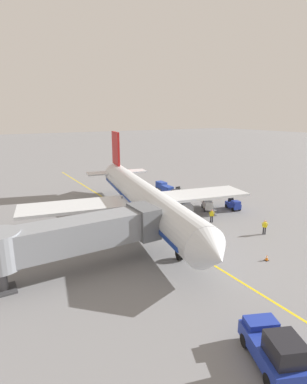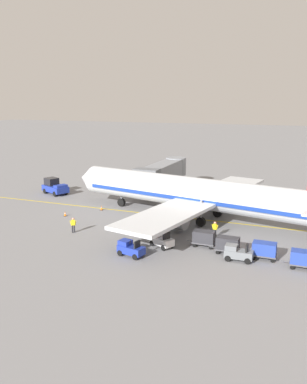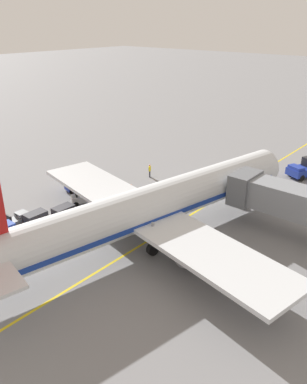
{
  "view_description": "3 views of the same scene",
  "coord_description": "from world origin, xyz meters",
  "px_view_note": "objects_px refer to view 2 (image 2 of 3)",
  "views": [
    {
      "loc": [
        17.65,
        32.23,
        13.46
      ],
      "look_at": [
        -1.49,
        0.15,
        3.81
      ],
      "focal_mm": 28.27,
      "sensor_mm": 36.0,
      "label": 1
    },
    {
      "loc": [
        -45.68,
        -12.99,
        14.14
      ],
      "look_at": [
        -2.64,
        4.31,
        3.55
      ],
      "focal_mm": 37.63,
      "sensor_mm": 36.0,
      "label": 2
    },
    {
      "loc": [
        19.84,
        -23.63,
        18.36
      ],
      "look_at": [
        -2.53,
        2.69,
        2.85
      ],
      "focal_mm": 36.03,
      "sensor_mm": 36.0,
      "label": 3
    }
  ],
  "objects_px": {
    "parked_airliner": "(197,194)",
    "baggage_cart_tail_end": "(303,258)",
    "baggage_tug_lead": "(130,249)",
    "ground_crew_wing_walker": "(73,224)",
    "pushback_tractor": "(55,187)",
    "baggage_tug_trailing": "(161,240)",
    "baggage_cart_front": "(204,237)",
    "baggage_cart_third_in_train": "(264,249)",
    "jet_bridge": "(163,172)",
    "baggage_cart_second_in_train": "(228,244)",
    "safety_cone_nose_left": "(101,208)",
    "ground_crew_loader": "(215,228)",
    "baggage_tug_spare": "(238,253)",
    "safety_cone_nose_right": "(65,214)",
    "ground_crew_marshaller": "(134,224)"
  },
  "relations": [
    {
      "from": "baggage_cart_third_in_train",
      "to": "ground_crew_wing_walker",
      "type": "bearing_deg",
      "value": 90.06
    },
    {
      "from": "baggage_tug_lead",
      "to": "safety_cone_nose_right",
      "type": "relative_size",
      "value": 4.58
    },
    {
      "from": "baggage_tug_lead",
      "to": "ground_crew_wing_walker",
      "type": "relative_size",
      "value": 1.6
    },
    {
      "from": "safety_cone_nose_left",
      "to": "pushback_tractor",
      "type": "bearing_deg",
      "value": 63.35
    },
    {
      "from": "baggage_cart_third_in_train",
      "to": "safety_cone_nose_left",
      "type": "xyz_separation_m",
      "value": [
        9.24,
        21.96,
        -0.66
      ]
    },
    {
      "from": "baggage_cart_front",
      "to": "ground_crew_loader",
      "type": "relative_size",
      "value": 1.72
    },
    {
      "from": "ground_crew_loader",
      "to": "pushback_tractor",
      "type": "bearing_deg",
      "value": 69.04
    },
    {
      "from": "baggage_cart_tail_end",
      "to": "jet_bridge",
      "type": "bearing_deg",
      "value": 43.87
    },
    {
      "from": "baggage_tug_lead",
      "to": "baggage_cart_second_in_train",
      "type": "distance_m",
      "value": 9.18
    },
    {
      "from": "parked_airliner",
      "to": "baggage_cart_second_in_train",
      "type": "height_order",
      "value": "parked_airliner"
    },
    {
      "from": "jet_bridge",
      "to": "baggage_tug_spare",
      "type": "distance_m",
      "value": 27.2
    },
    {
      "from": "ground_crew_loader",
      "to": "baggage_cart_third_in_train",
      "type": "bearing_deg",
      "value": -127.65
    },
    {
      "from": "pushback_tractor",
      "to": "baggage_tug_trailing",
      "type": "bearing_deg",
      "value": -123.27
    },
    {
      "from": "baggage_tug_trailing",
      "to": "ground_crew_loader",
      "type": "relative_size",
      "value": 1.64
    },
    {
      "from": "pushback_tractor",
      "to": "ground_crew_wing_walker",
      "type": "distance_m",
      "value": 19.84
    },
    {
      "from": "baggage_cart_front",
      "to": "ground_crew_wing_walker",
      "type": "xyz_separation_m",
      "value": [
        -1.16,
        14.37,
        0.0
      ]
    },
    {
      "from": "jet_bridge",
      "to": "ground_crew_wing_walker",
      "type": "xyz_separation_m",
      "value": [
        -21.0,
        2.62,
        -2.5
      ]
    },
    {
      "from": "baggage_cart_front",
      "to": "baggage_cart_second_in_train",
      "type": "distance_m",
      "value": 2.72
    },
    {
      "from": "baggage_cart_third_in_train",
      "to": "baggage_cart_second_in_train",
      "type": "bearing_deg",
      "value": 86.9
    },
    {
      "from": "parked_airliner",
      "to": "jet_bridge",
      "type": "distance_m",
      "value": 14.0
    },
    {
      "from": "baggage_cart_front",
      "to": "baggage_cart_third_in_train",
      "type": "height_order",
      "value": "same"
    },
    {
      "from": "baggage_cart_second_in_train",
      "to": "pushback_tractor",
      "type": "bearing_deg",
      "value": 63.77
    },
    {
      "from": "baggage_tug_spare",
      "to": "baggage_cart_tail_end",
      "type": "relative_size",
      "value": 0.87
    },
    {
      "from": "ground_crew_wing_walker",
      "to": "baggage_cart_tail_end",
      "type": "bearing_deg",
      "value": -92.16
    },
    {
      "from": "parked_airliner",
      "to": "pushback_tractor",
      "type": "relative_size",
      "value": 7.57
    },
    {
      "from": "pushback_tractor",
      "to": "safety_cone_nose_left",
      "type": "xyz_separation_m",
      "value": [
        -5.7,
        -11.36,
        -0.81
      ]
    },
    {
      "from": "safety_cone_nose_right",
      "to": "parked_airliner",
      "type": "bearing_deg",
      "value": -72.96
    },
    {
      "from": "baggage_tug_lead",
      "to": "baggage_tug_trailing",
      "type": "bearing_deg",
      "value": -28.19
    },
    {
      "from": "pushback_tractor",
      "to": "ground_crew_marshaller",
      "type": "relative_size",
      "value": 2.91
    },
    {
      "from": "parked_airliner",
      "to": "baggage_cart_tail_end",
      "type": "bearing_deg",
      "value": -130.66
    },
    {
      "from": "baggage_cart_third_in_train",
      "to": "baggage_cart_tail_end",
      "type": "distance_m",
      "value": 3.49
    },
    {
      "from": "baggage_tug_trailing",
      "to": "safety_cone_nose_right",
      "type": "distance_m",
      "value": 15.97
    },
    {
      "from": "parked_airliner",
      "to": "ground_crew_loader",
      "type": "height_order",
      "value": "parked_airliner"
    },
    {
      "from": "baggage_tug_spare",
      "to": "baggage_cart_second_in_train",
      "type": "xyz_separation_m",
      "value": [
        1.38,
        1.21,
        0.24
      ]
    },
    {
      "from": "baggage_cart_second_in_train",
      "to": "ground_crew_loader",
      "type": "relative_size",
      "value": 1.72
    },
    {
      "from": "baggage_cart_tail_end",
      "to": "baggage_cart_third_in_train",
      "type": "bearing_deg",
      "value": 74.84
    },
    {
      "from": "parked_airliner",
      "to": "baggage_cart_tail_end",
      "type": "relative_size",
      "value": 12.8
    },
    {
      "from": "pushback_tractor",
      "to": "baggage_tug_spare",
      "type": "bearing_deg",
      "value": -117.39
    },
    {
      "from": "baggage_cart_front",
      "to": "baggage_tug_lead",
      "type": "bearing_deg",
      "value": 131.0
    },
    {
      "from": "safety_cone_nose_right",
      "to": "jet_bridge",
      "type": "bearing_deg",
      "value": -24.13
    },
    {
      "from": "pushback_tractor",
      "to": "baggage_cart_front",
      "type": "xyz_separation_m",
      "value": [
        -13.8,
        -27.4,
        -0.15
      ]
    },
    {
      "from": "baggage_tug_lead",
      "to": "safety_cone_nose_right",
      "type": "xyz_separation_m",
      "value": [
        8.89,
        13.18,
        -0.42
      ]
    },
    {
      "from": "baggage_cart_second_in_train",
      "to": "parked_airliner",
      "type": "bearing_deg",
      "value": 30.93
    },
    {
      "from": "baggage_tug_spare",
      "to": "ground_crew_wing_walker",
      "type": "distance_m",
      "value": 18.16
    },
    {
      "from": "ground_crew_marshaller",
      "to": "safety_cone_nose_right",
      "type": "xyz_separation_m",
      "value": [
        2.51,
        10.64,
        -0.66
      ]
    },
    {
      "from": "baggage_cart_tail_end",
      "to": "safety_cone_nose_left",
      "type": "xyz_separation_m",
      "value": [
        10.15,
        25.32,
        -0.66
      ]
    },
    {
      "from": "baggage_cart_third_in_train",
      "to": "ground_crew_marshaller",
      "type": "height_order",
      "value": "ground_crew_marshaller"
    },
    {
      "from": "ground_crew_loader",
      "to": "safety_cone_nose_right",
      "type": "relative_size",
      "value": 2.86
    },
    {
      "from": "baggage_cart_second_in_train",
      "to": "safety_cone_nose_right",
      "type": "relative_size",
      "value": 4.92
    },
    {
      "from": "pushback_tractor",
      "to": "ground_crew_loader",
      "type": "height_order",
      "value": "pushback_tractor"
    }
  ]
}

